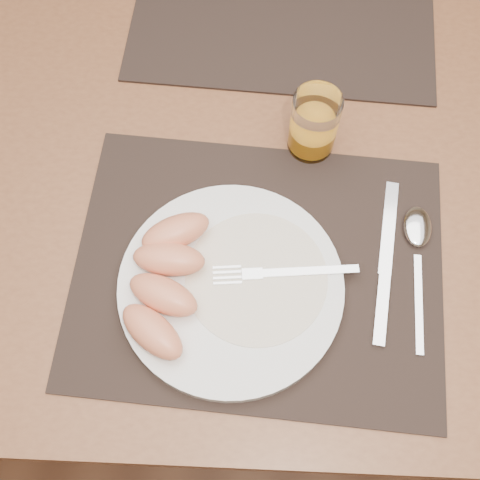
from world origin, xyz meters
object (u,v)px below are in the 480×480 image
knife (384,274)px  spoon (418,238)px  placemat_far (284,1)px  plate (231,287)px  table (263,153)px  juice_glass (314,126)px  fork (273,273)px  placemat_near (258,269)px

knife → spoon: (0.04, 0.05, 0.00)m
placemat_far → plate: bearing=-97.3°
table → juice_glass: 0.15m
knife → juice_glass: bearing=115.8°
placemat_far → juice_glass: 0.26m
spoon → juice_glass: juice_glass is taller
plate → fork: fork is taller
placemat_near → plate: bearing=-139.2°
spoon → fork: bearing=-161.8°
plate → spoon: (0.23, 0.08, -0.00)m
plate → knife: bearing=7.9°
table → plate: 0.27m
table → placemat_near: size_ratio=3.11×
knife → placemat_near: bearing=179.4°
knife → fork: bearing=-175.9°
placemat_near → placemat_far: same height
spoon → table: bearing=138.3°
plate → fork: (0.05, 0.02, 0.01)m
placemat_near → plate: 0.04m
juice_glass → plate: bearing=-114.7°
plate → spoon: 0.24m
placemat_near → spoon: bearing=13.5°
placemat_near → placemat_far: bearing=86.4°
knife → spoon: 0.07m
fork → knife: 0.14m
table → knife: size_ratio=6.36×
placemat_far → table: bearing=-96.1°
fork → juice_glass: 0.20m
juice_glass → placemat_near: bearing=-109.5°
table → placemat_far: (0.02, 0.22, 0.09)m
placemat_near → fork: size_ratio=2.57×
plate → spoon: plate is taller
fork → knife: fork is taller
plate → juice_glass: 0.23m
table → plate: (-0.04, -0.25, 0.10)m
placemat_near → knife: (0.15, -0.00, 0.00)m
fork → juice_glass: size_ratio=1.86×
knife → spoon: size_ratio=1.15×
placemat_far → juice_glass: bearing=-81.7°
table → knife: 0.28m
placemat_far → fork: 0.45m
placemat_near → juice_glass: juice_glass is taller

